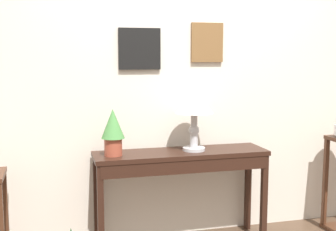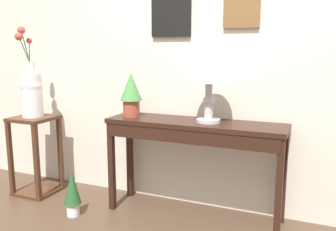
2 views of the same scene
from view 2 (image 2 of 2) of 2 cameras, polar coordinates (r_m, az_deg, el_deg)
The scene contains 7 objects.
back_wall_with_art at distance 2.87m, azimuth 8.92°, elevation 12.57°, with size 9.00×0.13×2.80m.
console_table at distance 2.70m, azimuth 4.07°, elevation -3.27°, with size 1.36×0.36×0.76m.
table_lamp at distance 2.62m, azimuth 6.58°, elevation 6.78°, with size 0.30×0.30×0.50m.
potted_plant_on_console at distance 2.86m, azimuth -5.90°, elevation 3.69°, with size 0.17×0.17×0.35m.
pedestal_stand_left at distance 3.45m, azimuth -20.25°, elevation -5.94°, with size 0.34×0.34×0.71m.
flower_vase_tall_left at distance 3.34m, azimuth -20.92°, elevation 3.92°, with size 0.19×0.21×0.78m.
potted_plant_floor at distance 2.94m, azimuth -14.97°, elevation -11.59°, with size 0.13×0.13×0.37m.
Camera 2 is at (0.71, -1.41, 1.28)m, focal length 38.33 mm.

